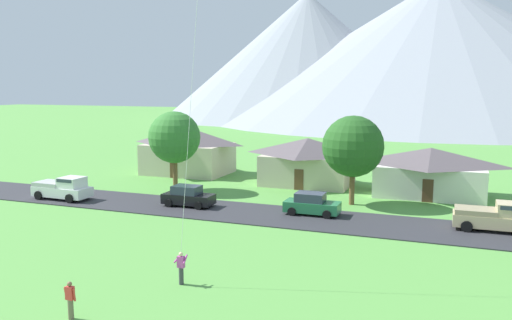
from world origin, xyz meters
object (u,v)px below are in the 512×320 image
at_px(house_right_center, 308,161).
at_px(pickup_truck_sand_east_side, 496,217).
at_px(tree_near_left, 174,137).
at_px(parked_car_black_west_end, 188,196).
at_px(tree_center, 353,146).
at_px(parked_car_green_mid_west, 312,204).
at_px(house_leftmost, 188,150).
at_px(watcher_person, 70,299).
at_px(pickup_truck_white_west_side, 63,188).
at_px(house_left_center, 430,171).

relative_size(house_right_center, pickup_truck_sand_east_side, 1.76).
xyz_separation_m(tree_near_left, parked_car_black_west_end, (4.31, -5.51, -4.20)).
distance_m(tree_center, parked_car_green_mid_west, 6.63).
relative_size(house_leftmost, tree_near_left, 1.30).
distance_m(parked_car_black_west_end, watcher_person, 21.02).
bearing_deg(house_leftmost, watcher_person, -69.43).
height_order(house_leftmost, parked_car_green_mid_west, house_leftmost).
xyz_separation_m(house_leftmost, watcher_person, (13.14, -35.02, -1.83)).
bearing_deg(house_right_center, house_leftmost, 173.40).
distance_m(tree_near_left, pickup_truck_sand_east_side, 28.07).
bearing_deg(tree_near_left, house_right_center, 34.67).
relative_size(parked_car_black_west_end, pickup_truck_sand_east_side, 0.81).
xyz_separation_m(house_right_center, parked_car_green_mid_west, (3.68, -12.15, -1.56)).
bearing_deg(watcher_person, tree_near_left, 110.36).
relative_size(house_right_center, tree_center, 1.24).
height_order(tree_near_left, pickup_truck_white_west_side, tree_near_left).
relative_size(tree_near_left, parked_car_black_west_end, 1.78).
distance_m(tree_center, pickup_truck_sand_east_side, 12.32).
distance_m(tree_near_left, pickup_truck_white_west_side, 10.76).
bearing_deg(parked_car_black_west_end, house_left_center, 32.97).
height_order(pickup_truck_sand_east_side, watcher_person, pickup_truck_sand_east_side).
bearing_deg(parked_car_green_mid_west, pickup_truck_white_west_side, -173.56).
distance_m(pickup_truck_sand_east_side, watcher_person, 27.74).
distance_m(house_left_center, tree_near_left, 23.62).
relative_size(pickup_truck_sand_east_side, watcher_person, 3.12).
bearing_deg(house_leftmost, parked_car_green_mid_west, -37.39).
bearing_deg(pickup_truck_sand_east_side, pickup_truck_white_west_side, -175.85).
height_order(parked_car_black_west_end, parked_car_green_mid_west, same).
distance_m(tree_near_left, parked_car_green_mid_west, 15.82).
height_order(house_right_center, parked_car_green_mid_west, house_right_center).
xyz_separation_m(house_leftmost, pickup_truck_white_west_side, (-3.49, -16.25, -1.64)).
height_order(house_left_center, tree_center, tree_center).
distance_m(tree_center, pickup_truck_white_west_side, 25.11).
relative_size(tree_near_left, watcher_person, 4.49).
xyz_separation_m(tree_center, pickup_truck_white_west_side, (-23.74, -7.23, -3.84)).
distance_m(house_left_center, tree_center, 8.94).
bearing_deg(tree_center, house_leftmost, 156.00).
height_order(parked_car_black_west_end, watcher_person, parked_car_black_west_end).
bearing_deg(parked_car_green_mid_west, watcher_person, -103.09).
bearing_deg(house_right_center, parked_car_black_west_end, -116.68).
distance_m(house_leftmost, pickup_truck_white_west_side, 16.70).
xyz_separation_m(parked_car_black_west_end, parked_car_green_mid_west, (10.22, 0.86, 0.00)).
xyz_separation_m(house_right_center, pickup_truck_white_west_side, (-17.89, -14.58, -1.37)).
xyz_separation_m(parked_car_black_west_end, pickup_truck_white_west_side, (-11.35, -1.57, 0.19)).
distance_m(house_leftmost, pickup_truck_sand_east_side, 33.91).
distance_m(pickup_truck_white_west_side, pickup_truck_sand_east_side, 34.54).
distance_m(tree_center, parked_car_black_west_end, 14.20).
height_order(house_right_center, watcher_person, house_right_center).
bearing_deg(house_left_center, parked_car_green_mid_west, -126.24).
height_order(house_left_center, tree_near_left, tree_near_left).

